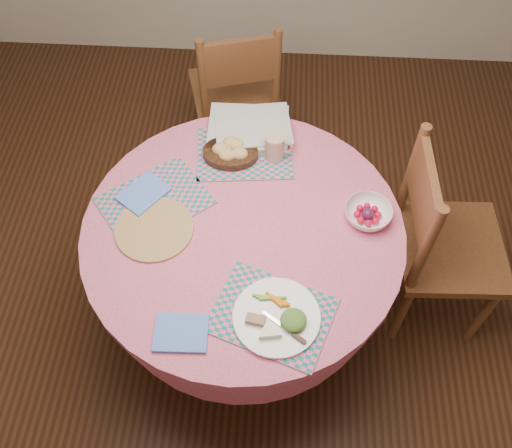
{
  "coord_description": "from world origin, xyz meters",
  "views": [
    {
      "loc": [
        0.12,
        -1.23,
        2.54
      ],
      "look_at": [
        0.05,
        0.0,
        0.78
      ],
      "focal_mm": 40.0,
      "sensor_mm": 36.0,
      "label": 1
    }
  ],
  "objects_px": {
    "chair_back": "(236,92)",
    "fruit_bowl": "(368,214)",
    "dining_table": "(244,255)",
    "bread_bowl": "(231,151)",
    "wicker_trivet": "(154,229)",
    "latte_mug": "(275,147)",
    "dinner_plate": "(278,317)",
    "chair_right": "(439,241)"
  },
  "relations": [
    {
      "from": "dinner_plate",
      "to": "latte_mug",
      "type": "height_order",
      "value": "latte_mug"
    },
    {
      "from": "dining_table",
      "to": "bread_bowl",
      "type": "bearing_deg",
      "value": 102.21
    },
    {
      "from": "dining_table",
      "to": "fruit_bowl",
      "type": "xyz_separation_m",
      "value": [
        0.47,
        0.07,
        0.22
      ]
    },
    {
      "from": "bread_bowl",
      "to": "fruit_bowl",
      "type": "xyz_separation_m",
      "value": [
        0.55,
        -0.28,
        -0.01
      ]
    },
    {
      "from": "chair_back",
      "to": "bread_bowl",
      "type": "distance_m",
      "value": 0.74
    },
    {
      "from": "chair_back",
      "to": "dinner_plate",
      "type": "height_order",
      "value": "chair_back"
    },
    {
      "from": "bread_bowl",
      "to": "latte_mug",
      "type": "bearing_deg",
      "value": 2.38
    },
    {
      "from": "latte_mug",
      "to": "chair_right",
      "type": "bearing_deg",
      "value": -17.81
    },
    {
      "from": "latte_mug",
      "to": "bread_bowl",
      "type": "bearing_deg",
      "value": -177.62
    },
    {
      "from": "wicker_trivet",
      "to": "bread_bowl",
      "type": "relative_size",
      "value": 1.3
    },
    {
      "from": "chair_back",
      "to": "fruit_bowl",
      "type": "xyz_separation_m",
      "value": [
        0.59,
        -0.96,
        0.28
      ]
    },
    {
      "from": "fruit_bowl",
      "to": "wicker_trivet",
      "type": "bearing_deg",
      "value": -172.63
    },
    {
      "from": "chair_back",
      "to": "fruit_bowl",
      "type": "bearing_deg",
      "value": 106.16
    },
    {
      "from": "dining_table",
      "to": "bread_bowl",
      "type": "height_order",
      "value": "bread_bowl"
    },
    {
      "from": "dining_table",
      "to": "dinner_plate",
      "type": "relative_size",
      "value": 4.11
    },
    {
      "from": "chair_right",
      "to": "wicker_trivet",
      "type": "height_order",
      "value": "chair_right"
    },
    {
      "from": "dining_table",
      "to": "bread_bowl",
      "type": "distance_m",
      "value": 0.43
    },
    {
      "from": "latte_mug",
      "to": "fruit_bowl",
      "type": "height_order",
      "value": "latte_mug"
    },
    {
      "from": "wicker_trivet",
      "to": "bread_bowl",
      "type": "distance_m",
      "value": 0.47
    },
    {
      "from": "dinner_plate",
      "to": "fruit_bowl",
      "type": "relative_size",
      "value": 1.29
    },
    {
      "from": "chair_right",
      "to": "dinner_plate",
      "type": "xyz_separation_m",
      "value": [
        -0.67,
        -0.51,
        0.24
      ]
    },
    {
      "from": "chair_right",
      "to": "bread_bowl",
      "type": "bearing_deg",
      "value": 74.08
    },
    {
      "from": "chair_back",
      "to": "bread_bowl",
      "type": "xyz_separation_m",
      "value": [
        0.04,
        -0.68,
        0.29
      ]
    },
    {
      "from": "dinner_plate",
      "to": "chair_back",
      "type": "bearing_deg",
      "value": 100.69
    },
    {
      "from": "dining_table",
      "to": "chair_back",
      "type": "height_order",
      "value": "chair_back"
    },
    {
      "from": "chair_right",
      "to": "bread_bowl",
      "type": "height_order",
      "value": "chair_right"
    },
    {
      "from": "fruit_bowl",
      "to": "bread_bowl",
      "type": "bearing_deg",
      "value": 152.94
    },
    {
      "from": "dining_table",
      "to": "chair_right",
      "type": "bearing_deg",
      "value": 9.38
    },
    {
      "from": "bread_bowl",
      "to": "fruit_bowl",
      "type": "height_order",
      "value": "bread_bowl"
    },
    {
      "from": "dinner_plate",
      "to": "bread_bowl",
      "type": "bearing_deg",
      "value": 107.15
    },
    {
      "from": "wicker_trivet",
      "to": "bread_bowl",
      "type": "xyz_separation_m",
      "value": [
        0.26,
        0.39,
        0.03
      ]
    },
    {
      "from": "wicker_trivet",
      "to": "dinner_plate",
      "type": "relative_size",
      "value": 1.0
    },
    {
      "from": "latte_mug",
      "to": "dinner_plate",
      "type": "bearing_deg",
      "value": -86.69
    },
    {
      "from": "chair_back",
      "to": "bread_bowl",
      "type": "bearing_deg",
      "value": 77.85
    },
    {
      "from": "chair_back",
      "to": "fruit_bowl",
      "type": "distance_m",
      "value": 1.16
    },
    {
      "from": "dining_table",
      "to": "wicker_trivet",
      "type": "distance_m",
      "value": 0.39
    },
    {
      "from": "dining_table",
      "to": "dinner_plate",
      "type": "xyz_separation_m",
      "value": [
        0.15,
        -0.38,
        0.21
      ]
    },
    {
      "from": "chair_right",
      "to": "wicker_trivet",
      "type": "relative_size",
      "value": 3.37
    },
    {
      "from": "dining_table",
      "to": "bread_bowl",
      "type": "xyz_separation_m",
      "value": [
        -0.08,
        0.36,
        0.23
      ]
    },
    {
      "from": "fruit_bowl",
      "to": "chair_right",
      "type": "bearing_deg",
      "value": 9.96
    },
    {
      "from": "dining_table",
      "to": "dinner_plate",
      "type": "bearing_deg",
      "value": -68.4
    },
    {
      "from": "chair_back",
      "to": "fruit_bowl",
      "type": "height_order",
      "value": "chair_back"
    }
  ]
}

